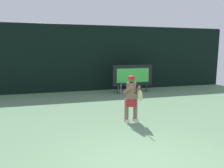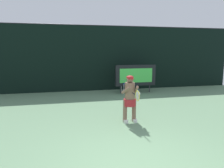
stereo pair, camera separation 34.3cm
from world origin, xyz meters
name	(u,v)px [view 2 (the right image)]	position (x,y,z in m)	size (l,w,h in m)	color
backdrop_screen	(86,59)	(0.00, 8.50, 1.81)	(18.00, 0.12, 3.66)	black
scoreboard	(136,75)	(2.50, 7.25, 0.95)	(2.20, 0.21, 1.50)	black
umpire_chair	(127,81)	(2.05, 7.35, 0.62)	(0.52, 0.44, 1.08)	#B7B7BC
water_bottle	(138,92)	(2.53, 6.87, 0.12)	(0.07, 0.07, 0.27)	blue
tennis_player	(130,97)	(0.73, 2.74, 0.82)	(0.53, 0.61, 1.49)	white
tennis_racket	(137,96)	(0.74, 2.08, 0.99)	(0.03, 0.60, 0.31)	black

